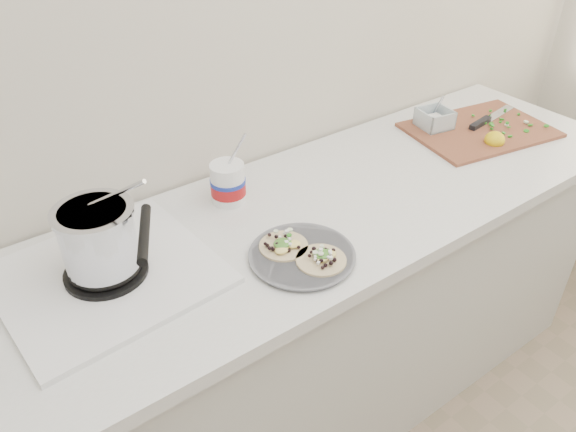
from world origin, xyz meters
TOP-DOWN VIEW (x-y plane):
  - counter at (0.00, 1.43)m, footprint 2.44×0.66m
  - stove at (-0.50, 1.47)m, footprint 0.51×0.48m
  - taco_plate at (-0.08, 1.26)m, footprint 0.27×0.27m
  - tub at (-0.09, 1.59)m, footprint 0.10×0.10m
  - cutboard at (0.85, 1.46)m, footprint 0.54×0.42m

SIDE VIEW (x-z plane):
  - counter at x=0.00m, z-range 0.00..0.90m
  - taco_plate at x=-0.08m, z-range 0.90..0.94m
  - cutboard at x=0.85m, z-range 0.88..0.96m
  - tub at x=-0.09m, z-range 0.86..1.08m
  - stove at x=-0.50m, z-range 0.86..1.09m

